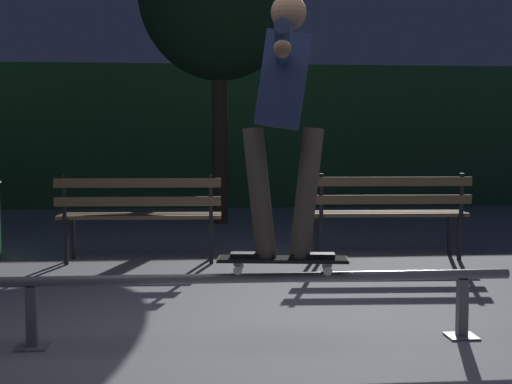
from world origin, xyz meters
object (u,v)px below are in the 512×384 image
(grind_rail, at_px, (252,287))
(skateboard, at_px, (283,260))
(park_bench_left_center, at_px, (389,207))
(skateboarder, at_px, (284,103))
(park_bench_leftmost, at_px, (140,209))

(grind_rail, distance_m, skateboard, 0.24)
(grind_rail, distance_m, park_bench_left_center, 3.31)
(grind_rail, relative_size, park_bench_left_center, 1.96)
(skateboarder, relative_size, park_bench_leftmost, 0.96)
(grind_rail, height_order, park_bench_leftmost, park_bench_leftmost)
(grind_rail, xyz_separation_m, skateboard, (0.18, 0.00, 0.16))
(grind_rail, height_order, skateboard, skateboard)
(skateboard, bearing_deg, park_bench_leftmost, 110.19)
(park_bench_left_center, bearing_deg, grind_rail, -119.45)
(skateboarder, distance_m, park_bench_leftmost, 3.20)
(grind_rail, distance_m, skateboarder, 1.11)
(skateboarder, relative_size, park_bench_left_center, 0.96)
(grind_rail, bearing_deg, skateboard, 0.00)
(skateboard, height_order, park_bench_leftmost, park_bench_leftmost)
(skateboarder, bearing_deg, park_bench_leftmost, 110.24)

